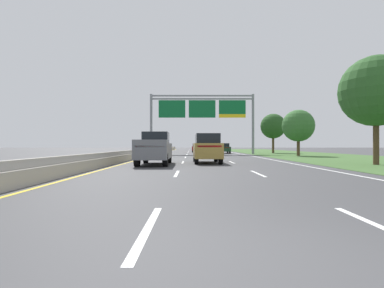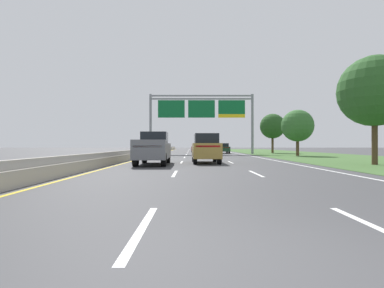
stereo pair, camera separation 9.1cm
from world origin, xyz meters
TOP-DOWN VIEW (x-y plane):
  - ground_plane at (0.00, 35.00)m, footprint 220.00×220.00m
  - lane_striping at (0.00, 34.54)m, footprint 11.96×106.00m
  - grass_verge_right at (13.95, 35.00)m, footprint 14.00×110.00m
  - median_barrier_concrete at (-6.60, 35.00)m, footprint 0.60×110.00m
  - overhead_sign_gantry at (0.30, 40.00)m, footprint 15.06×0.42m
  - pickup_truck_grey at (-3.64, 16.79)m, footprint 2.06×5.42m
  - car_red_centre_lane_sedan at (-0.23, 51.24)m, footprint 1.90×4.43m
  - car_gold_centre_lane_suv at (-0.07, 18.69)m, footprint 2.00×4.74m
  - car_darkgreen_right_lane_sedan at (3.74, 43.45)m, footprint 1.85×4.41m
  - roadside_tree_near at (10.89, 16.44)m, footprint 4.61×4.61m
  - roadside_tree_mid at (11.54, 32.63)m, footprint 3.81×3.81m
  - roadside_tree_far at (11.89, 45.04)m, footprint 4.00×4.00m

SIDE VIEW (x-z plane):
  - ground_plane at x=0.00m, z-range 0.00..0.00m
  - lane_striping at x=0.00m, z-range 0.00..0.01m
  - grass_verge_right at x=13.95m, z-range 0.00..0.02m
  - median_barrier_concrete at x=-6.60m, z-range -0.07..0.78m
  - car_red_centre_lane_sedan at x=-0.23m, z-range 0.03..1.60m
  - car_darkgreen_right_lane_sedan at x=3.74m, z-range 0.03..1.60m
  - pickup_truck_grey at x=-3.64m, z-range -0.03..2.17m
  - car_gold_centre_lane_suv at x=-0.07m, z-range 0.04..2.15m
  - roadside_tree_mid at x=11.54m, z-range 0.84..6.36m
  - roadside_tree_far at x=11.89m, z-range 1.15..7.49m
  - roadside_tree_near at x=10.89m, z-range 1.26..8.41m
  - overhead_sign_gantry at x=0.30m, z-range 1.82..10.47m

